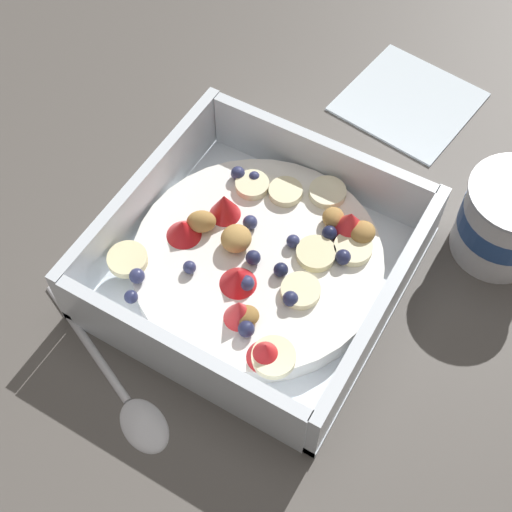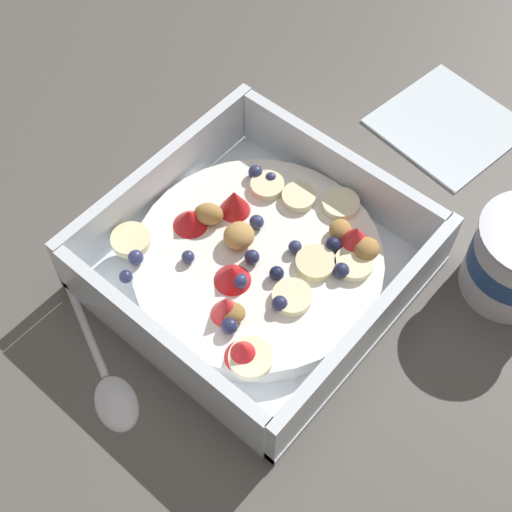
{
  "view_description": "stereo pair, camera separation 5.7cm",
  "coord_description": "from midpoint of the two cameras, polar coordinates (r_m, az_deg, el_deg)",
  "views": [
    {
      "loc": [
        0.27,
        0.16,
        0.51
      ],
      "look_at": [
        0.0,
        -0.0,
        0.03
      ],
      "focal_mm": 49.85,
      "sensor_mm": 36.0,
      "label": 1
    },
    {
      "loc": [
        0.24,
        0.2,
        0.51
      ],
      "look_at": [
        0.0,
        -0.0,
        0.03
      ],
      "focal_mm": 49.85,
      "sensor_mm": 36.0,
      "label": 2
    }
  ],
  "objects": [
    {
      "name": "folded_napkin",
      "position": [
        0.74,
        17.37,
        9.94
      ],
      "size": [
        0.14,
        0.14,
        0.01
      ],
      "primitive_type": "cube",
      "rotation": [
        0.0,
        0.0,
        -0.14
      ],
      "color": "silver",
      "rests_on": "ground"
    },
    {
      "name": "fruit_bowl",
      "position": [
        0.58,
        2.88,
        -0.71
      ],
      "size": [
        0.23,
        0.23,
        0.06
      ],
      "color": "white",
      "rests_on": "ground"
    },
    {
      "name": "spoon",
      "position": [
        0.56,
        -9.26,
        -9.45
      ],
      "size": [
        0.09,
        0.17,
        0.01
      ],
      "color": "silver",
      "rests_on": "ground"
    },
    {
      "name": "ground_plane",
      "position": [
        0.6,
        2.87,
        -1.74
      ],
      "size": [
        2.4,
        2.4,
        0.0
      ],
      "primitive_type": "plane",
      "color": "#56514C"
    }
  ]
}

